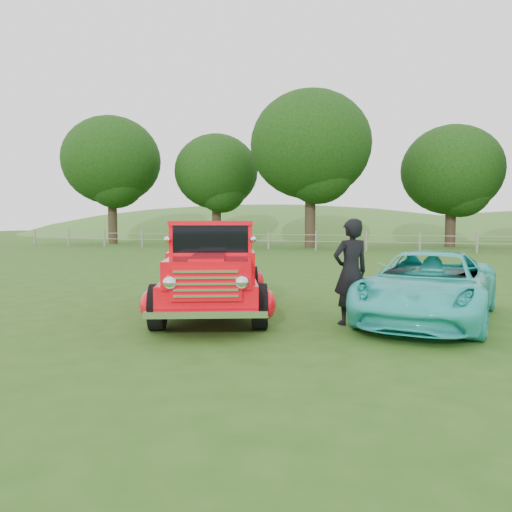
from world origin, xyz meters
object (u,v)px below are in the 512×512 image
(tree_mid_west, at_px, (216,172))
(tree_near_east, at_px, (452,170))
(red_pickup, at_px, (212,272))
(teal_sedan, at_px, (429,286))
(tree_far_west, at_px, (111,161))
(man, at_px, (351,272))
(tree_near_west, at_px, (311,145))

(tree_mid_west, height_order, tree_near_east, tree_mid_west)
(tree_mid_west, distance_m, tree_near_east, 17.03)
(tree_mid_west, relative_size, red_pickup, 1.60)
(tree_near_east, bearing_deg, teal_sedan, -93.99)
(tree_far_west, height_order, tree_mid_west, tree_far_west)
(tree_mid_west, height_order, teal_sedan, tree_mid_west)
(tree_far_west, distance_m, tree_near_east, 25.21)
(red_pickup, bearing_deg, tree_mid_west, 91.56)
(red_pickup, xyz_separation_m, teal_sedan, (3.97, 0.51, -0.18))
(tree_far_west, distance_m, red_pickup, 32.01)
(tree_near_east, bearing_deg, tree_mid_west, -176.63)
(tree_mid_west, relative_size, teal_sedan, 1.90)
(teal_sedan, height_order, man, man)
(tree_near_west, xyz_separation_m, tree_near_east, (9.00, 4.00, -1.55))
(red_pickup, relative_size, teal_sedan, 1.19)
(man, bearing_deg, tree_near_east, -135.13)
(teal_sedan, bearing_deg, tree_near_east, 95.57)
(tree_near_west, xyz_separation_m, teal_sedan, (7.08, -23.54, -6.18))
(man, bearing_deg, teal_sedan, 172.34)
(tree_far_west, height_order, teal_sedan, tree_far_west)
(teal_sedan, bearing_deg, tree_near_west, 116.30)
(red_pickup, bearing_deg, tree_far_west, 106.57)
(teal_sedan, relative_size, man, 2.44)
(tree_far_west, relative_size, tree_near_west, 0.95)
(tree_near_east, bearing_deg, tree_near_west, -156.04)
(red_pickup, height_order, teal_sedan, red_pickup)
(tree_mid_west, bearing_deg, teal_sedan, -60.39)
(tree_far_west, height_order, tree_near_west, tree_near_west)
(tree_mid_west, distance_m, tree_near_west, 8.63)
(tree_far_west, xyz_separation_m, teal_sedan, (23.08, -24.54, -5.87))
(tree_mid_west, bearing_deg, man, -63.20)
(tree_near_east, bearing_deg, red_pickup, -101.86)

